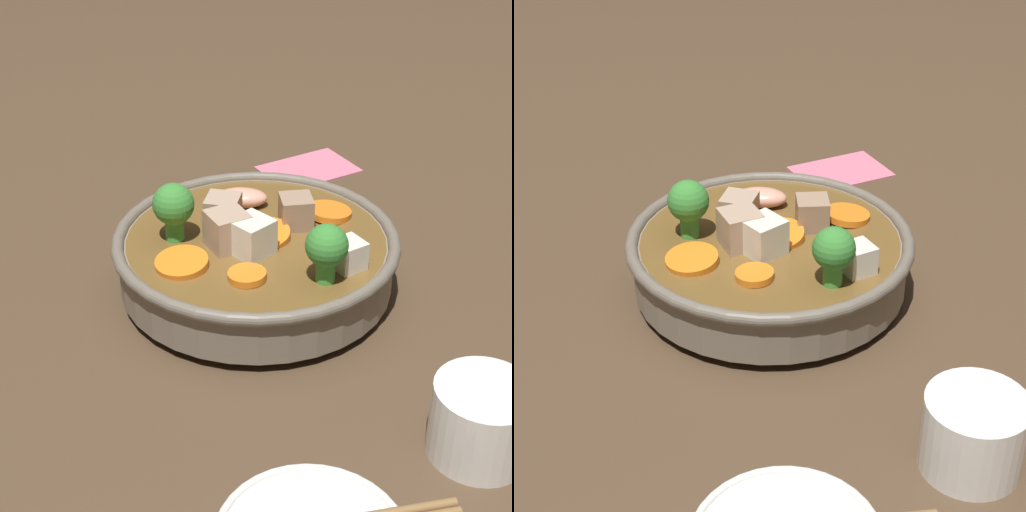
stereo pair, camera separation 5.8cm
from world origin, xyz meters
The scene contains 4 objects.
ground_plane centered at (0.00, 0.00, 0.00)m, with size 3.00×3.00×0.00m, color #4C3826.
stirfry_bowl centered at (0.00, 0.00, 0.04)m, with size 0.27×0.27×0.11m.
tea_cup centered at (-0.12, 0.25, 0.03)m, with size 0.08×0.08×0.06m.
napkin centered at (-0.12, -0.24, 0.00)m, with size 0.13×0.11×0.00m.
Camera 2 is at (0.09, 0.68, 0.46)m, focal length 60.00 mm.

